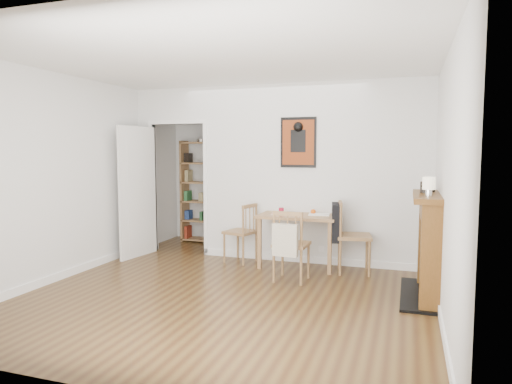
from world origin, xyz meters
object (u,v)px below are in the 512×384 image
(chair_front, at_px, (291,245))
(ceramic_jar_a, at_px, (425,187))
(chair_right, at_px, (352,236))
(red_glass, at_px, (281,211))
(fireplace, at_px, (430,243))
(dining_table, at_px, (299,221))
(mantel_lamp, at_px, (429,184))
(chair_left, at_px, (240,233))
(notebook, at_px, (319,215))
(ceramic_jar_b, at_px, (432,188))
(bookshelf, at_px, (203,192))
(orange_fruit, at_px, (313,212))

(chair_front, distance_m, ceramic_jar_a, 1.73)
(chair_right, relative_size, ceramic_jar_a, 7.62)
(ceramic_jar_a, bearing_deg, red_glass, 160.14)
(chair_front, bearing_deg, fireplace, -4.44)
(red_glass, bearing_deg, dining_table, 15.75)
(dining_table, relative_size, mantel_lamp, 5.33)
(ceramic_jar_a, bearing_deg, chair_left, 163.78)
(notebook, distance_m, ceramic_jar_a, 1.62)
(ceramic_jar_b, bearing_deg, notebook, 156.15)
(red_glass, bearing_deg, chair_left, 175.15)
(ceramic_jar_b, bearing_deg, ceramic_jar_a, -119.03)
(red_glass, bearing_deg, ceramic_jar_a, -19.86)
(notebook, xyz_separation_m, ceramic_jar_b, (1.42, -0.63, 0.46))
(bookshelf, xyz_separation_m, notebook, (2.32, -1.17, -0.14))
(mantel_lamp, bearing_deg, fireplace, 82.34)
(fireplace, distance_m, ceramic_jar_a, 0.62)
(bookshelf, height_order, notebook, bookshelf)
(dining_table, bearing_deg, mantel_lamp, -35.34)
(dining_table, bearing_deg, red_glass, -164.25)
(dining_table, relative_size, bookshelf, 0.60)
(dining_table, distance_m, bookshelf, 2.38)
(chair_front, bearing_deg, chair_right, 43.19)
(chair_right, height_order, orange_fruit, chair_right)
(chair_right, relative_size, fireplace, 0.77)
(chair_right, bearing_deg, mantel_lamp, -50.48)
(chair_right, bearing_deg, orange_fruit, 163.82)
(chair_left, bearing_deg, chair_right, -2.58)
(mantel_lamp, bearing_deg, dining_table, 144.66)
(mantel_lamp, xyz_separation_m, ceramic_jar_a, (-0.02, 0.43, -0.06))
(mantel_lamp, relative_size, ceramic_jar_a, 1.62)
(chair_front, bearing_deg, orange_fruit, 82.00)
(bookshelf, xyz_separation_m, mantel_lamp, (3.69, -2.36, 0.39))
(chair_front, distance_m, orange_fruit, 0.87)
(chair_right, distance_m, ceramic_jar_b, 1.29)
(chair_front, xyz_separation_m, ceramic_jar_b, (1.62, 0.13, 0.75))
(chair_right, height_order, chair_front, chair_right)
(chair_front, bearing_deg, ceramic_jar_b, 4.46)
(red_glass, xyz_separation_m, orange_fruit, (0.42, 0.14, -0.01))
(fireplace, relative_size, mantel_lamp, 6.11)
(chair_front, xyz_separation_m, fireplace, (1.61, -0.13, 0.16))
(orange_fruit, height_order, ceramic_jar_b, ceramic_jar_b)
(chair_left, distance_m, red_glass, 0.73)
(ceramic_jar_b, bearing_deg, dining_table, 160.60)
(fireplace, bearing_deg, mantel_lamp, -97.66)
(fireplace, bearing_deg, chair_left, 161.89)
(chair_front, height_order, orange_fruit, chair_front)
(chair_right, height_order, red_glass, chair_right)
(dining_table, bearing_deg, chair_right, -6.54)
(fireplace, height_order, orange_fruit, fireplace)
(ceramic_jar_b, bearing_deg, mantel_lamp, -95.40)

